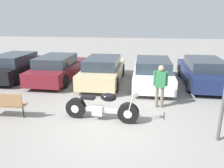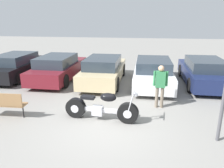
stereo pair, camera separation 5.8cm
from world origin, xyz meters
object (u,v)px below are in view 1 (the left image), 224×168
(parked_car_navy, at_px, (203,72))
(park_bench, at_px, (2,103))
(parked_car_maroon, at_px, (58,68))
(parked_car_white, at_px, (152,72))
(parked_car_champagne, at_px, (103,70))
(person_standing, at_px, (160,83))
(motorcycle, at_px, (101,108))
(parked_car_black, at_px, (17,66))

(parked_car_navy, distance_m, park_bench, 8.89)
(parked_car_maroon, bearing_deg, parked_car_white, -2.37)
(parked_car_champagne, distance_m, parked_car_white, 2.45)
(park_bench, height_order, person_standing, person_standing)
(motorcycle, bearing_deg, park_bench, -173.98)
(motorcycle, height_order, parked_car_maroon, parked_car_maroon)
(motorcycle, relative_size, parked_car_white, 0.53)
(park_bench, bearing_deg, parked_car_maroon, 89.42)
(motorcycle, height_order, parked_car_black, parked_car_black)
(parked_car_maroon, bearing_deg, parked_car_champagne, -2.82)
(person_standing, bearing_deg, motorcycle, -145.52)
(parked_car_black, xyz_separation_m, parked_car_white, (7.35, -0.42, 0.00))
(parked_car_maroon, relative_size, parked_car_white, 1.00)
(parked_car_maroon, bearing_deg, parked_car_navy, 1.79)
(parked_car_champagne, distance_m, park_bench, 5.21)
(parked_car_champagne, bearing_deg, parked_car_black, 176.07)
(parked_car_champagne, bearing_deg, person_standing, -47.96)
(parked_car_navy, distance_m, person_standing, 3.99)
(parked_car_champagne, height_order, parked_car_navy, same)
(parked_car_black, xyz_separation_m, parked_car_navy, (9.80, 0.01, 0.00))
(parked_car_champagne, height_order, person_standing, person_standing)
(parked_car_navy, relative_size, park_bench, 3.10)
(parked_car_white, height_order, park_bench, parked_car_white)
(parked_car_navy, xyz_separation_m, park_bench, (-7.40, -4.92, -0.09))
(parked_car_black, bearing_deg, motorcycle, -39.32)
(motorcycle, relative_size, parked_car_maroon, 0.53)
(parked_car_maroon, xyz_separation_m, parked_car_white, (4.90, -0.20, 0.00))
(motorcycle, relative_size, person_standing, 1.53)
(parked_car_white, xyz_separation_m, person_standing, (0.17, -2.82, 0.30))
(parked_car_champagne, height_order, park_bench, parked_car_champagne)
(parked_car_black, height_order, parked_car_champagne, same)
(parked_car_maroon, height_order, park_bench, parked_car_maroon)
(motorcycle, bearing_deg, parked_car_black, 140.68)
(parked_car_black, height_order, park_bench, parked_car_black)
(parked_car_white, bearing_deg, person_standing, -86.55)
(parked_car_white, bearing_deg, park_bench, -137.78)
(parked_car_black, distance_m, parked_car_champagne, 4.91)
(parked_car_black, bearing_deg, parked_car_navy, 0.08)
(parked_car_navy, bearing_deg, parked_car_champagne, -175.91)
(parked_car_black, xyz_separation_m, park_bench, (2.40, -4.91, -0.09))
(parked_car_white, xyz_separation_m, park_bench, (-4.95, -4.49, -0.09))
(parked_car_black, relative_size, park_bench, 3.10)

